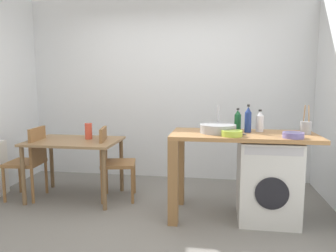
{
  "coord_description": "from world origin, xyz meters",
  "views": [
    {
      "loc": [
        0.75,
        -3.04,
        1.44
      ],
      "look_at": [
        0.21,
        0.45,
        0.97
      ],
      "focal_mm": 34.11,
      "sensor_mm": 36.0,
      "label": 1
    }
  ],
  "objects_px": {
    "utensil_crock": "(306,127)",
    "colander": "(293,135)",
    "washing_machine": "(267,180)",
    "vase": "(89,131)",
    "bottle_squat_brown": "(248,120)",
    "dining_table": "(74,148)",
    "bottle_clear_small": "(260,122)",
    "mixing_bowl": "(232,133)",
    "chair_opposite": "(112,159)",
    "chair_person_seat": "(30,159)",
    "bottle_tall_green": "(238,120)"
  },
  "relations": [
    {
      "from": "chair_opposite",
      "to": "utensil_crock",
      "type": "height_order",
      "value": "utensil_crock"
    },
    {
      "from": "colander",
      "to": "dining_table",
      "type": "bearing_deg",
      "value": 168.25
    },
    {
      "from": "utensil_crock",
      "to": "bottle_squat_brown",
      "type": "bearing_deg",
      "value": 177.48
    },
    {
      "from": "bottle_tall_green",
      "to": "colander",
      "type": "distance_m",
      "value": 0.66
    },
    {
      "from": "chair_opposite",
      "to": "bottle_squat_brown",
      "type": "xyz_separation_m",
      "value": [
        1.6,
        -0.25,
        0.55
      ]
    },
    {
      "from": "chair_person_seat",
      "to": "chair_opposite",
      "type": "height_order",
      "value": "same"
    },
    {
      "from": "chair_opposite",
      "to": "bottle_tall_green",
      "type": "xyz_separation_m",
      "value": [
        1.5,
        -0.12,
        0.52
      ]
    },
    {
      "from": "chair_person_seat",
      "to": "utensil_crock",
      "type": "relative_size",
      "value": 3.0
    },
    {
      "from": "mixing_bowl",
      "to": "utensil_crock",
      "type": "bearing_deg",
      "value": 18.29
    },
    {
      "from": "washing_machine",
      "to": "bottle_tall_green",
      "type": "relative_size",
      "value": 3.5
    },
    {
      "from": "bottle_squat_brown",
      "to": "bottle_clear_small",
      "type": "xyz_separation_m",
      "value": [
        0.13,
        0.07,
        -0.03
      ]
    },
    {
      "from": "chair_opposite",
      "to": "colander",
      "type": "xyz_separation_m",
      "value": [
        2.0,
        -0.55,
        0.44
      ]
    },
    {
      "from": "dining_table",
      "to": "bottle_tall_green",
      "type": "height_order",
      "value": "bottle_tall_green"
    },
    {
      "from": "chair_person_seat",
      "to": "mixing_bowl",
      "type": "distance_m",
      "value": 2.52
    },
    {
      "from": "bottle_clear_small",
      "to": "mixing_bowl",
      "type": "height_order",
      "value": "bottle_clear_small"
    },
    {
      "from": "chair_opposite",
      "to": "washing_machine",
      "type": "relative_size",
      "value": 1.05
    },
    {
      "from": "dining_table",
      "to": "colander",
      "type": "xyz_separation_m",
      "value": [
        2.47,
        -0.51,
        0.31
      ]
    },
    {
      "from": "bottle_clear_small",
      "to": "mixing_bowl",
      "type": "relative_size",
      "value": 1.16
    },
    {
      "from": "washing_machine",
      "to": "vase",
      "type": "bearing_deg",
      "value": 169.48
    },
    {
      "from": "bottle_clear_small",
      "to": "utensil_crock",
      "type": "height_order",
      "value": "utensil_crock"
    },
    {
      "from": "washing_machine",
      "to": "bottle_clear_small",
      "type": "bearing_deg",
      "value": 118.48
    },
    {
      "from": "bottle_tall_green",
      "to": "utensil_crock",
      "type": "xyz_separation_m",
      "value": [
        0.68,
        -0.16,
        -0.04
      ]
    },
    {
      "from": "chair_person_seat",
      "to": "washing_machine",
      "type": "height_order",
      "value": "chair_person_seat"
    },
    {
      "from": "chair_person_seat",
      "to": "mixing_bowl",
      "type": "relative_size",
      "value": 4.34
    },
    {
      "from": "dining_table",
      "to": "chair_person_seat",
      "type": "distance_m",
      "value": 0.57
    },
    {
      "from": "washing_machine",
      "to": "vase",
      "type": "xyz_separation_m",
      "value": [
        -2.14,
        0.4,
        0.41
      ]
    },
    {
      "from": "bottle_tall_green",
      "to": "vase",
      "type": "distance_m",
      "value": 1.84
    },
    {
      "from": "chair_opposite",
      "to": "bottle_clear_small",
      "type": "relative_size",
      "value": 3.75
    },
    {
      "from": "washing_machine",
      "to": "chair_opposite",
      "type": "bearing_deg",
      "value": 169.61
    },
    {
      "from": "vase",
      "to": "bottle_squat_brown",
      "type": "bearing_deg",
      "value": -9.41
    },
    {
      "from": "vase",
      "to": "washing_machine",
      "type": "bearing_deg",
      "value": -10.52
    },
    {
      "from": "washing_machine",
      "to": "bottle_tall_green",
      "type": "bearing_deg",
      "value": 145.55
    },
    {
      "from": "dining_table",
      "to": "bottle_clear_small",
      "type": "relative_size",
      "value": 4.59
    },
    {
      "from": "washing_machine",
      "to": "chair_person_seat",
      "type": "bearing_deg",
      "value": 175.92
    },
    {
      "from": "washing_machine",
      "to": "vase",
      "type": "relative_size",
      "value": 4.25
    },
    {
      "from": "mixing_bowl",
      "to": "chair_opposite",
      "type": "bearing_deg",
      "value": 159.55
    },
    {
      "from": "utensil_crock",
      "to": "chair_opposite",
      "type": "bearing_deg",
      "value": 172.68
    },
    {
      "from": "mixing_bowl",
      "to": "bottle_tall_green",
      "type": "bearing_deg",
      "value": 79.18
    },
    {
      "from": "bottle_clear_small",
      "to": "utensil_crock",
      "type": "xyz_separation_m",
      "value": [
        0.45,
        -0.1,
        -0.04
      ]
    },
    {
      "from": "bottle_clear_small",
      "to": "mixing_bowl",
      "type": "distance_m",
      "value": 0.47
    },
    {
      "from": "vase",
      "to": "utensil_crock",
      "type": "bearing_deg",
      "value": -7.83
    },
    {
      "from": "bottle_tall_green",
      "to": "chair_person_seat",
      "type": "bearing_deg",
      "value": -179.75
    },
    {
      "from": "washing_machine",
      "to": "mixing_bowl",
      "type": "distance_m",
      "value": 0.68
    },
    {
      "from": "chair_person_seat",
      "to": "bottle_tall_green",
      "type": "xyz_separation_m",
      "value": [
        2.52,
        0.01,
        0.52
      ]
    },
    {
      "from": "utensil_crock",
      "to": "colander",
      "type": "relative_size",
      "value": 1.5
    },
    {
      "from": "utensil_crock",
      "to": "dining_table",
      "type": "bearing_deg",
      "value": 174.74
    },
    {
      "from": "chair_opposite",
      "to": "vase",
      "type": "bearing_deg",
      "value": -112.76
    },
    {
      "from": "dining_table",
      "to": "utensil_crock",
      "type": "bearing_deg",
      "value": -5.26
    },
    {
      "from": "bottle_squat_brown",
      "to": "vase",
      "type": "height_order",
      "value": "bottle_squat_brown"
    },
    {
      "from": "chair_opposite",
      "to": "vase",
      "type": "xyz_separation_m",
      "value": [
        -0.33,
        0.06,
        0.33
      ]
    }
  ]
}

